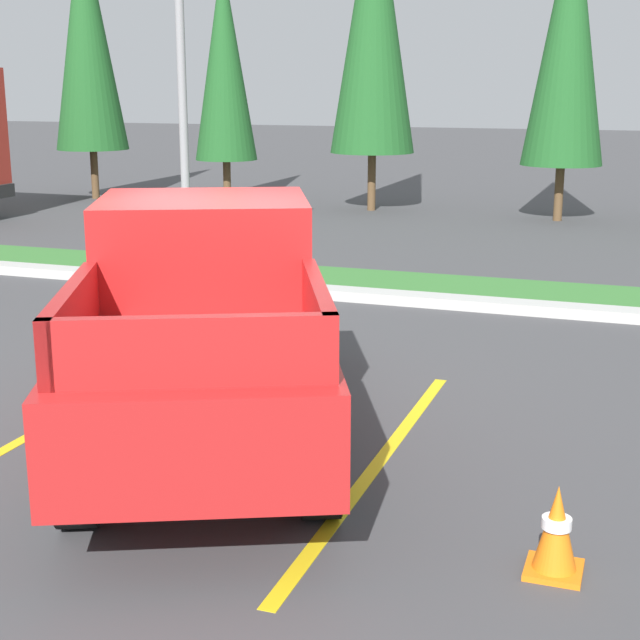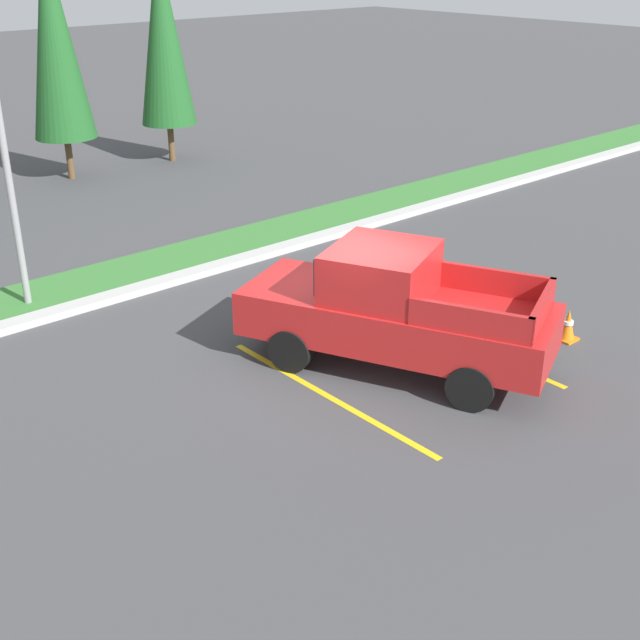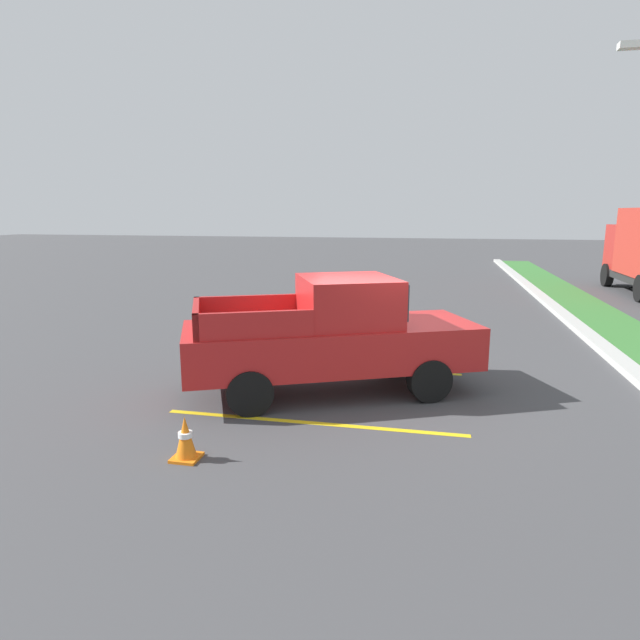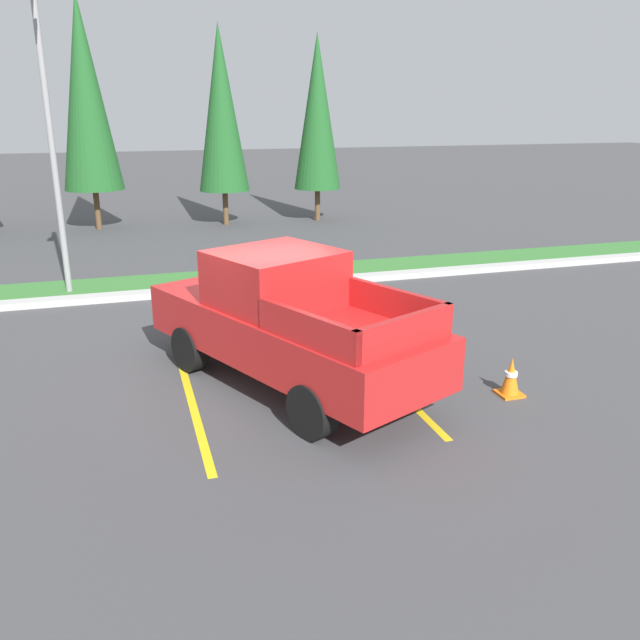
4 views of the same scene
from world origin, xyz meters
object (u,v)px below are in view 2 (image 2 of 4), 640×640
traffic_cone (568,325)px  pickup_truck_main (394,310)px  cypress_tree_right_inner (54,37)px  cypress_tree_rightmost (163,34)px  street_light (1,109)px

traffic_cone → pickup_truck_main: bearing=155.9°
pickup_truck_main → cypress_tree_right_inner: cypress_tree_right_inner is taller
cypress_tree_rightmost → street_light: bearing=-135.3°
pickup_truck_main → cypress_tree_right_inner: 15.47m
street_light → cypress_tree_rightmost: cypress_tree_rightmost is taller
pickup_truck_main → traffic_cone: (3.13, -1.40, -0.75)m
cypress_tree_right_inner → traffic_cone: cypress_tree_right_inner is taller
pickup_truck_main → cypress_tree_rightmost: size_ratio=0.81×
street_light → cypress_tree_right_inner: bearing=59.5°
cypress_tree_rightmost → cypress_tree_right_inner: bearing=178.7°
pickup_truck_main → cypress_tree_rightmost: 16.10m
cypress_tree_right_inner → pickup_truck_main: bearing=-95.6°
cypress_tree_right_inner → cypress_tree_rightmost: bearing=-1.3°
cypress_tree_rightmost → traffic_cone: bearing=-96.6°
pickup_truck_main → street_light: size_ratio=0.82×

